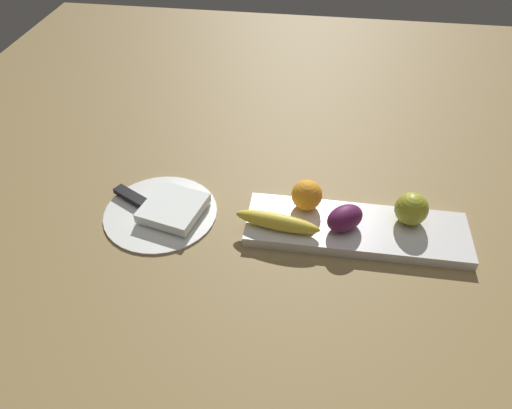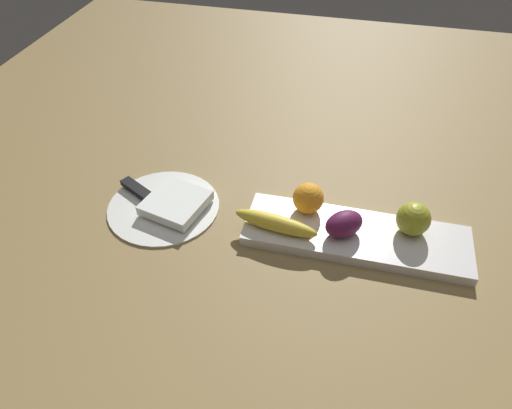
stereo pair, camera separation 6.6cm
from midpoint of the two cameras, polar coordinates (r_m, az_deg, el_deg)
ground_plane at (r=0.96m, az=15.25°, el=-5.71°), size 2.40×2.40×0.00m
fruit_tray at (r=0.97m, az=13.83°, el=-3.76°), size 0.44×0.14×0.02m
apple at (r=0.98m, az=20.26°, el=-1.69°), size 0.07×0.07×0.07m
banana at (r=0.93m, az=4.34°, el=-2.50°), size 0.17×0.06×0.03m
orange_near_apple at (r=0.97m, az=8.23°, el=0.70°), size 0.06×0.06×0.06m
grape_bunch at (r=0.94m, az=12.51°, el=-2.35°), size 0.09×0.09×0.05m
dinner_plate at (r=1.03m, az=-9.27°, el=-0.22°), size 0.24×0.24×0.01m
folded_napkin at (r=1.01m, az=-7.79°, el=0.15°), size 0.14×0.14×0.02m
knife at (r=1.06m, az=-11.91°, el=1.37°), size 0.17×0.11×0.01m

